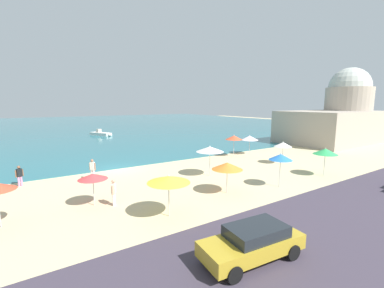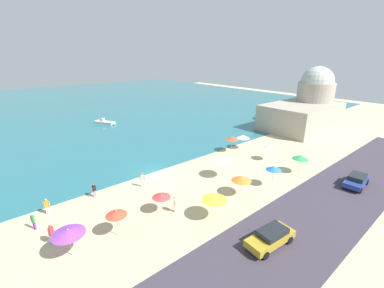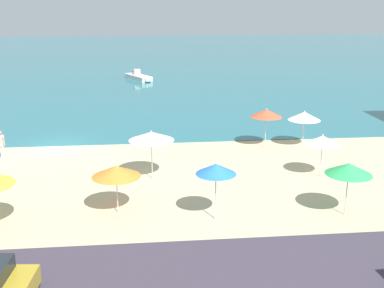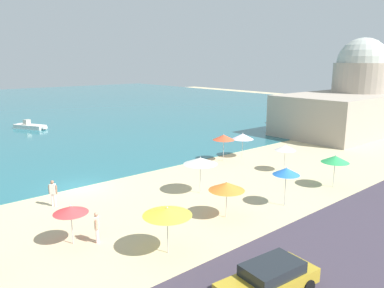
{
  "view_description": "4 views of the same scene",
  "coord_description": "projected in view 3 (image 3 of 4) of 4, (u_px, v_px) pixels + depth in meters",
  "views": [
    {
      "loc": [
        -7.06,
        -24.18,
        6.28
      ],
      "look_at": [
        8.11,
        -0.84,
        1.87
      ],
      "focal_mm": 24.0,
      "sensor_mm": 36.0,
      "label": 1
    },
    {
      "loc": [
        -15.43,
        -26.26,
        14.52
      ],
      "look_at": [
        9.13,
        2.73,
        1.18
      ],
      "focal_mm": 24.0,
      "sensor_mm": 36.0,
      "label": 2
    },
    {
      "loc": [
        5.83,
        -31.04,
        9.07
      ],
      "look_at": [
        8.37,
        -6.0,
        1.66
      ],
      "focal_mm": 45.0,
      "sensor_mm": 36.0,
      "label": 3
    },
    {
      "loc": [
        -10.67,
        -25.61,
        9.2
      ],
      "look_at": [
        10.02,
        -1.23,
        2.1
      ],
      "focal_mm": 35.0,
      "sensor_mm": 36.0,
      "label": 4
    }
  ],
  "objects": [
    {
      "name": "sea",
      "position": [
        109.0,
        57.0,
        84.1
      ],
      "size": [
        150.0,
        110.0,
        0.05
      ],
      "primitive_type": "cube",
      "color": "#276A75",
      "rests_on": "ground_plane"
    },
    {
      "name": "beach_umbrella_6",
      "position": [
        304.0,
        116.0,
        30.98
      ],
      "size": [
        2.09,
        2.09,
        2.4
      ],
      "color": "#B2B2B7",
      "rests_on": "ground_plane"
    },
    {
      "name": "ground_plane",
      "position": [
        56.0,
        146.0,
        31.62
      ],
      "size": [
        160.0,
        160.0,
        0.0
      ],
      "primitive_type": "plane",
      "color": "#CAB88C"
    },
    {
      "name": "beach_umbrella_11",
      "position": [
        323.0,
        140.0,
        25.56
      ],
      "size": [
        1.8,
        1.8,
        2.37
      ],
      "color": "#B2B2B7",
      "rests_on": "ground_plane"
    },
    {
      "name": "skiff_nearshore",
      "position": [
        138.0,
        77.0,
        58.53
      ],
      "size": [
        3.49,
        5.04,
        1.23
      ],
      "color": "silver",
      "rests_on": "sea"
    },
    {
      "name": "beach_umbrella_0",
      "position": [
        151.0,
        136.0,
        25.15
      ],
      "size": [
        2.4,
        2.4,
        2.67
      ],
      "color": "#B2B2B7",
      "rests_on": "ground_plane"
    },
    {
      "name": "beach_umbrella_5",
      "position": [
        266.0,
        113.0,
        30.82
      ],
      "size": [
        2.02,
        2.02,
        2.59
      ],
      "color": "#B2B2B7",
      "rests_on": "ground_plane"
    },
    {
      "name": "beach_umbrella_8",
      "position": [
        349.0,
        169.0,
        20.81
      ],
      "size": [
        2.03,
        2.03,
        2.49
      ],
      "color": "#B2B2B7",
      "rests_on": "ground_plane"
    },
    {
      "name": "bather_5",
      "position": [
        1.0,
        143.0,
        28.75
      ],
      "size": [
        0.43,
        0.43,
        1.76
      ],
      "color": "#F4D5D5",
      "rests_on": "ground_plane"
    },
    {
      "name": "beach_umbrella_10",
      "position": [
        116.0,
        171.0,
        21.11
      ],
      "size": [
        2.17,
        2.17,
        2.28
      ],
      "color": "#B2B2B7",
      "rests_on": "ground_plane"
    },
    {
      "name": "beach_umbrella_2",
      "position": [
        216.0,
        169.0,
        20.35
      ],
      "size": [
        1.74,
        1.74,
        2.61
      ],
      "color": "#B2B2B7",
      "rests_on": "ground_plane"
    }
  ]
}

